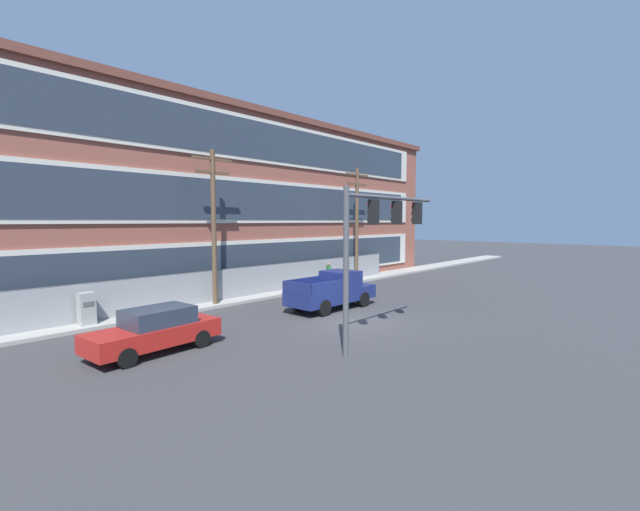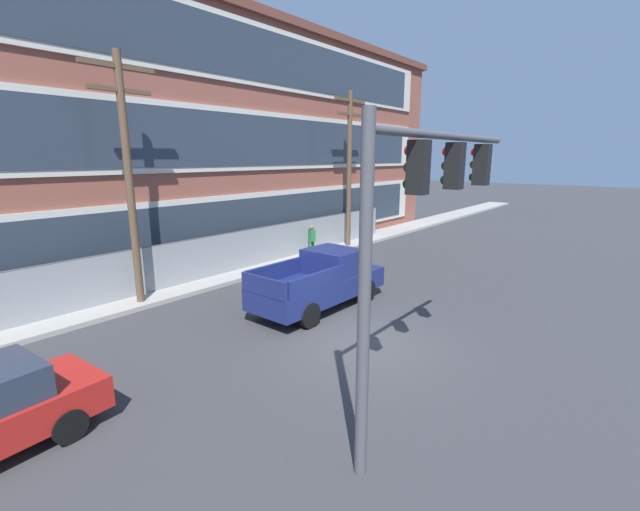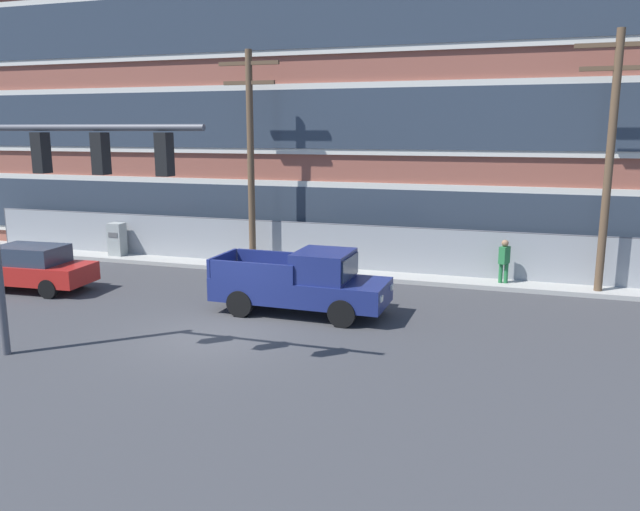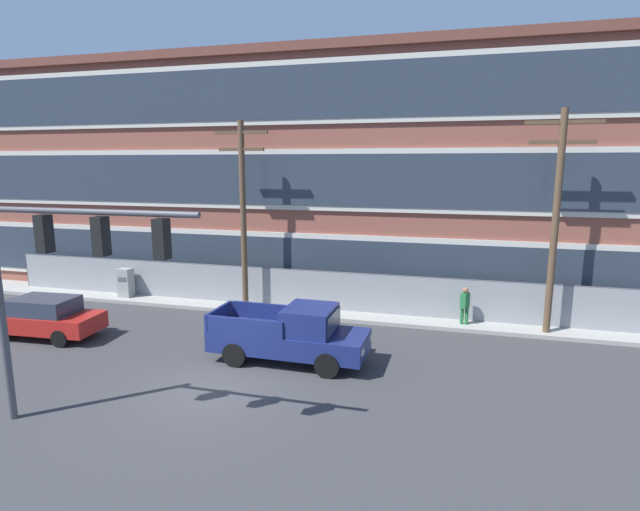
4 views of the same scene
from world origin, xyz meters
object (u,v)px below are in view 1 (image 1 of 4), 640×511
Objects in this scene: pickup_truck_navy at (333,291)px; pedestrian_near_cabinet at (329,273)px; traffic_signal_mast at (378,231)px; utility_pole_near_corner at (214,221)px; electrical_cabinet at (87,310)px; sedan_red at (155,330)px; utility_pole_midblock at (357,219)px.

pickup_truck_navy is 3.14× the size of pedestrian_near_cabinet.
utility_pole_near_corner is (0.11, 10.51, 0.38)m from traffic_signal_mast.
electrical_cabinet is (-10.23, 5.23, -0.16)m from pickup_truck_navy.
pickup_truck_navy is 9.92m from sedan_red.
pedestrian_near_cabinet is at bearing 19.03° from sedan_red.
electrical_cabinet is (-0.31, 5.45, -0.03)m from sedan_red.
traffic_signal_mast is 3.41× the size of pedestrian_near_cabinet.
sedan_red is 8.86m from utility_pole_near_corner.
pickup_truck_navy is at bearing 1.28° from sedan_red.
traffic_signal_mast reaches higher than pedestrian_near_cabinet.
utility_pole_midblock reaches higher than traffic_signal_mast.
sedan_red is at bearing -139.09° from utility_pole_near_corner.
pedestrian_near_cabinet is (9.46, 0.11, -3.64)m from utility_pole_near_corner.
pickup_truck_navy is at bearing -27.07° from electrical_cabinet.
utility_pole_near_corner is at bearing -179.32° from pedestrian_near_cabinet.
sedan_red is at bearing 138.37° from traffic_signal_mast.
utility_pole_near_corner is at bearing 40.91° from sedan_red.
utility_pole_near_corner is 10.14m from pedestrian_near_cabinet.
pickup_truck_navy is at bearing -52.38° from utility_pole_near_corner.
utility_pole_near_corner is 0.98× the size of utility_pole_midblock.
utility_pole_midblock is (12.51, -0.04, 0.13)m from utility_pole_near_corner.
traffic_signal_mast is at bearing -140.32° from utility_pole_midblock.
pickup_truck_navy is at bearing 54.06° from traffic_signal_mast.
pickup_truck_navy is (3.98, 5.49, -3.30)m from traffic_signal_mast.
pickup_truck_navy is 11.49m from electrical_cabinet.
pedestrian_near_cabinet is (15.83, -0.10, 0.20)m from electrical_cabinet.
pedestrian_near_cabinet is (-3.05, 0.15, -3.76)m from utility_pole_midblock.
utility_pole_near_corner is 12.51m from utility_pole_midblock.
utility_pole_midblock is at bearing 15.66° from sedan_red.
traffic_signal_mast is at bearing -41.63° from sedan_red.
sedan_red is (-5.93, 5.27, -3.43)m from traffic_signal_mast.
pickup_truck_navy is at bearing -150.05° from utility_pole_midblock.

